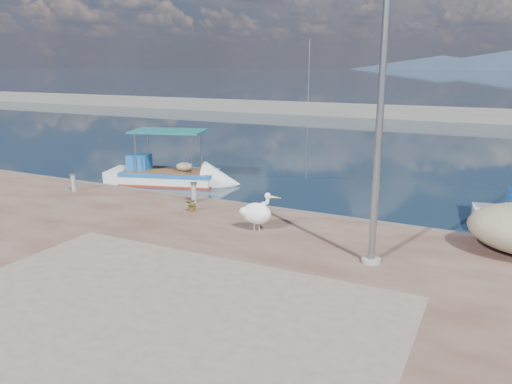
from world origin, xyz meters
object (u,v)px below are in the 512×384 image
object	(u,v)px
boat_left	(169,178)
lamp_post	(380,122)
pelican	(257,213)
bollard_near	(194,192)

from	to	relation	value
boat_left	lamp_post	distance (m)	12.67
pelican	bollard_near	size ratio (longest dim) A/B	1.72
pelican	lamp_post	xyz separation A→B (m)	(3.42, -0.86, 2.78)
pelican	lamp_post	distance (m)	4.49
boat_left	bollard_near	world-z (taller)	boat_left
bollard_near	pelican	bearing A→B (deg)	-28.02
lamp_post	bollard_near	size ratio (longest dim) A/B	10.29
pelican	lamp_post	bearing A→B (deg)	-32.62
lamp_post	bollard_near	world-z (taller)	lamp_post
lamp_post	pelican	bearing A→B (deg)	165.85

